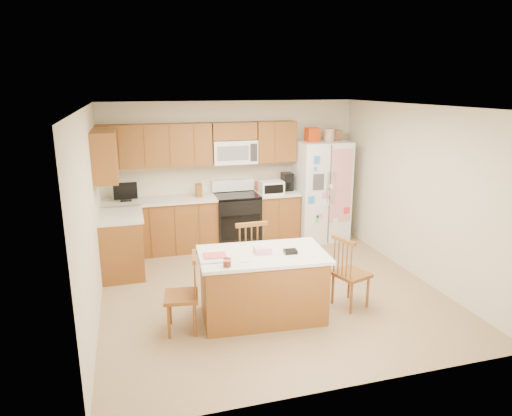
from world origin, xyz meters
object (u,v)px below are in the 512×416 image
object	(u,v)px
windsor_chair_back	(248,258)
windsor_chair_right	(350,274)
refrigerator	(321,190)
island	(262,285)
windsor_chair_left	(183,295)
stove	(236,219)

from	to	relation	value
windsor_chair_back	windsor_chair_right	xyz separation A→B (m)	(1.13, -0.76, -0.05)
refrigerator	island	xyz separation A→B (m)	(-1.89, -2.59, -0.50)
island	windsor_chair_back	size ratio (longest dim) A/B	1.51
refrigerator	windsor_chair_left	bearing A→B (deg)	-137.01
refrigerator	windsor_chair_right	size ratio (longest dim) A/B	2.16
island	windsor_chair_left	distance (m)	0.97
stove	island	distance (m)	2.67
stove	windsor_chair_left	size ratio (longest dim) A/B	1.22
stove	refrigerator	world-z (taller)	refrigerator
windsor_chair_back	refrigerator	bearing A→B (deg)	45.03
windsor_chair_left	windsor_chair_right	bearing A→B (deg)	0.65
windsor_chair_right	windsor_chair_back	bearing A→B (deg)	146.05
island	windsor_chair_right	bearing A→B (deg)	-2.30
refrigerator	island	distance (m)	3.24
windsor_chair_left	windsor_chair_right	distance (m)	2.11
stove	windsor_chair_back	xyz separation A→B (m)	(-0.30, -1.94, 0.02)
windsor_chair_right	windsor_chair_left	bearing A→B (deg)	-179.35
windsor_chair_back	island	bearing A→B (deg)	-91.26
refrigerator	windsor_chair_back	xyz separation A→B (m)	(-1.87, -1.87, -0.43)
windsor_chair_back	windsor_chair_right	world-z (taller)	windsor_chair_back
refrigerator	island	bearing A→B (deg)	-126.11
island	windsor_chair_right	world-z (taller)	windsor_chair_right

